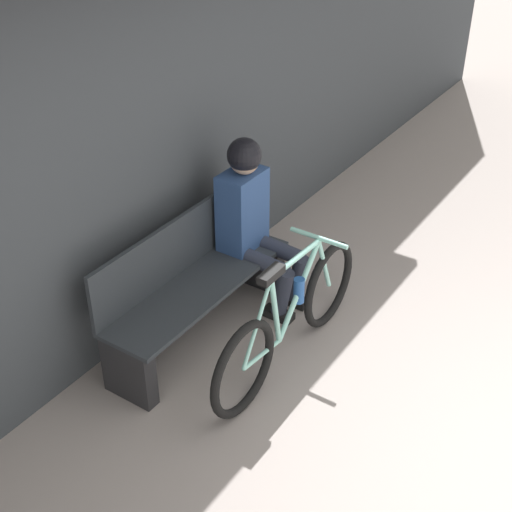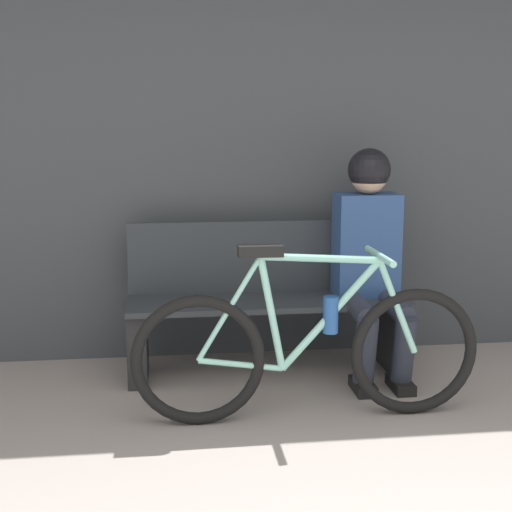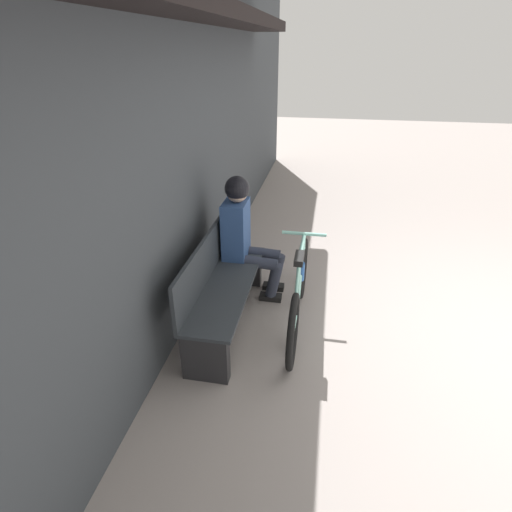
# 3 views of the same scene
# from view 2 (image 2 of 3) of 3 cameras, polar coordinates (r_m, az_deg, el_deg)

# --- Properties ---
(storefront_wall) EXTENTS (12.00, 0.56, 3.20)m
(storefront_wall) POSITION_cam_2_polar(r_m,az_deg,el_deg) (4.16, 0.21, 14.79)
(storefront_wall) COLOR #3D4247
(storefront_wall) RESTS_ON ground_plane
(park_bench_near) EXTENTS (1.51, 0.42, 0.82)m
(park_bench_near) POSITION_cam_2_polar(r_m,az_deg,el_deg) (3.92, 0.90, -3.93)
(park_bench_near) COLOR #2D3338
(park_bench_near) RESTS_ON ground_plane
(bicycle) EXTENTS (1.62, 0.40, 0.83)m
(bicycle) POSITION_cam_2_polar(r_m,az_deg,el_deg) (3.30, 4.23, -7.47)
(bicycle) COLOR black
(bicycle) RESTS_ON ground_plane
(person_seated) EXTENTS (0.34, 0.59, 1.23)m
(person_seated) POSITION_cam_2_polar(r_m,az_deg,el_deg) (3.87, 9.13, 0.63)
(person_seated) COLOR #2D3342
(person_seated) RESTS_ON ground_plane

